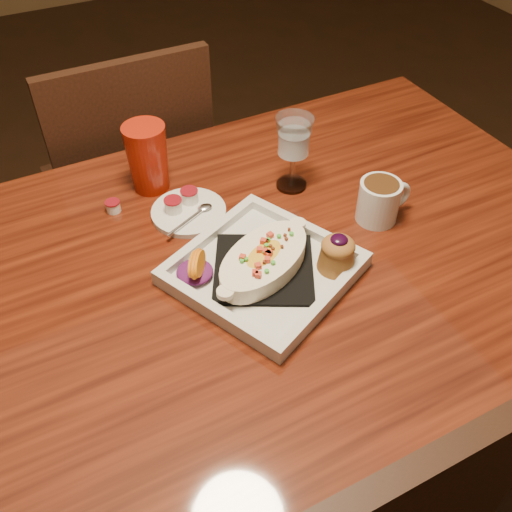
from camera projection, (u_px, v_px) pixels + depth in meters
name	position (u px, v px, depth m)	size (l,w,h in m)	color
floor	(235.00, 462.00, 1.55)	(7.00, 7.00, 0.00)	black
table	(226.00, 304.00, 1.10)	(1.50, 0.90, 0.75)	maroon
chair_far	(133.00, 188.00, 1.60)	(0.42, 0.42, 0.93)	black
plate	(270.00, 264.00, 1.00)	(0.37, 0.37, 0.08)	silver
coffee_mug	(380.00, 199.00, 1.10)	(0.11, 0.08, 0.09)	silver
goblet	(294.00, 140.00, 1.13)	(0.08, 0.08, 0.16)	silver
saucer	(187.00, 210.00, 1.13)	(0.15, 0.15, 0.10)	silver
creamer_loose	(113.00, 206.00, 1.14)	(0.03, 0.03, 0.02)	white
red_tumbler	(148.00, 158.00, 1.16)	(0.09, 0.09, 0.14)	#AC1E0C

